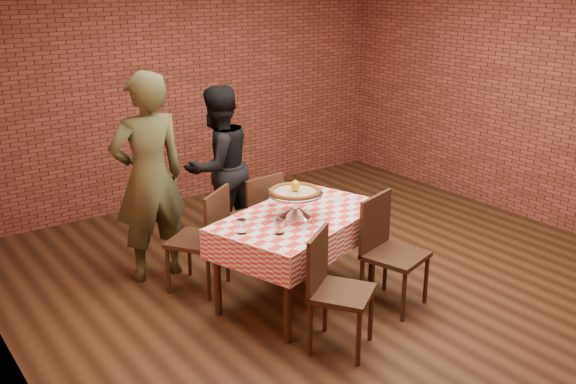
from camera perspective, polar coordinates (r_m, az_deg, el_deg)
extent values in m
plane|color=black|center=(5.82, 5.67, -8.27)|extent=(6.00, 6.00, 0.00)
plane|color=brown|center=(7.77, -8.94, 9.78)|extent=(5.50, 0.00, 5.50)
cube|color=#3D2315|center=(5.44, 1.01, -5.80)|extent=(1.63, 1.26, 0.75)
cylinder|color=beige|center=(5.18, 0.65, -0.01)|extent=(0.52, 0.52, 0.03)
ellipsoid|color=yellow|center=(5.16, 0.65, 0.55)|extent=(0.09, 0.09, 0.09)
cylinder|color=white|center=(4.89, -0.74, -3.12)|extent=(0.09, 0.09, 0.11)
cylinder|color=white|center=(4.91, -4.14, -3.08)|extent=(0.09, 0.09, 0.11)
cylinder|color=white|center=(5.66, 4.38, -0.61)|extent=(0.19, 0.19, 0.01)
cube|color=white|center=(5.65, 5.78, -0.72)|extent=(0.06, 0.05, 0.00)
cube|color=white|center=(5.72, 5.99, -0.50)|extent=(0.05, 0.04, 0.00)
cube|color=silver|center=(5.52, -1.09, -0.30)|extent=(0.14, 0.13, 0.15)
imported|color=#424625|center=(5.77, -12.29, 1.24)|extent=(0.69, 0.46, 1.89)
imported|color=black|center=(6.46, -6.24, 2.27)|extent=(0.90, 0.76, 1.63)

